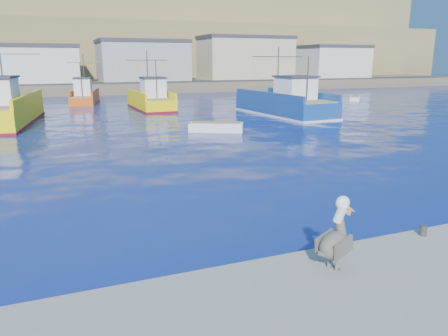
% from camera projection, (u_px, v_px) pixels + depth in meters
% --- Properties ---
extents(ground, '(260.00, 260.00, 0.00)m').
position_uv_depth(ground, '(270.00, 225.00, 14.33)').
color(ground, '#07145A').
rests_on(ground, ground).
extents(dock_bollards, '(36.20, 0.20, 0.30)m').
position_uv_depth(dock_bollards, '(353.00, 244.00, 11.33)').
color(dock_bollards, '#4C4C4C').
rests_on(dock_bollards, dock).
extents(far_shore, '(200.00, 81.00, 24.00)m').
position_uv_depth(far_shore, '(68.00, 45.00, 110.36)').
color(far_shore, brown).
rests_on(far_shore, ground).
extents(trawler_yellow_a, '(6.60, 14.35, 6.84)m').
position_uv_depth(trawler_yellow_a, '(2.00, 110.00, 36.63)').
color(trawler_yellow_a, yellow).
rests_on(trawler_yellow_a, ground).
extents(trawler_yellow_b, '(4.62, 9.78, 6.32)m').
position_uv_depth(trawler_yellow_b, '(151.00, 100.00, 48.01)').
color(trawler_yellow_b, yellow).
rests_on(trawler_yellow_b, ground).
extents(trawler_blue, '(5.91, 12.62, 6.65)m').
position_uv_depth(trawler_blue, '(286.00, 104.00, 42.75)').
color(trawler_blue, navy).
rests_on(trawler_blue, ground).
extents(boat_orange, '(4.23, 7.71, 5.95)m').
position_uv_depth(boat_orange, '(85.00, 96.00, 53.83)').
color(boat_orange, '#D35011').
rests_on(boat_orange, ground).
extents(skiff_mid, '(4.24, 3.11, 0.88)m').
position_uv_depth(skiff_mid, '(216.00, 128.00, 32.99)').
color(skiff_mid, silver).
rests_on(skiff_mid, ground).
extents(skiff_far, '(3.18, 3.40, 0.75)m').
position_uv_depth(skiff_far, '(355.00, 99.00, 57.75)').
color(skiff_far, silver).
rests_on(skiff_far, ground).
extents(pelican, '(1.38, 0.88, 1.74)m').
position_uv_depth(pelican, '(336.00, 239.00, 10.15)').
color(pelican, '#595451').
rests_on(pelican, dock).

